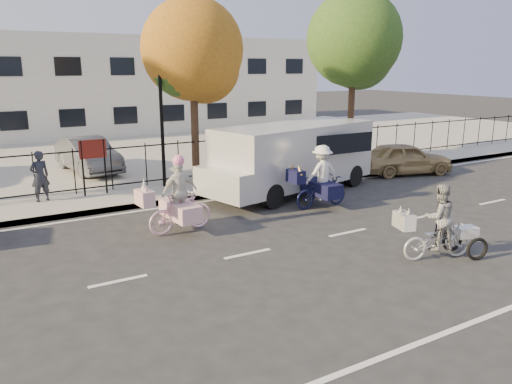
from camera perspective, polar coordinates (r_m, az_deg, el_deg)
ground at (r=11.62m, az=-0.95°, el=-7.10°), size 120.00×120.00×0.00m
road_markings at (r=11.61m, az=-0.95°, el=-7.07°), size 60.00×9.52×0.01m
curb at (r=15.97m, az=-9.88°, el=-1.05°), size 60.00×0.10×0.15m
sidewalk at (r=16.93m, az=-11.14°, el=-0.24°), size 60.00×2.20×0.15m
parking_lot at (r=25.35m, az=-17.89°, el=4.10°), size 60.00×15.60×0.15m
iron_fence at (r=17.77m, az=-12.45°, el=3.10°), size 58.00×0.06×1.50m
building at (r=34.86m, az=-22.01°, el=11.19°), size 34.00×10.00×6.00m
lamppost at (r=17.28m, az=-10.83°, el=10.28°), size 0.36×0.36×4.33m
street_sign at (r=16.83m, az=-18.11°, el=3.92°), size 0.85×0.06×1.80m
zebra_trike at (r=11.86m, az=20.10°, el=-4.15°), size 2.00×1.19×1.72m
unicorn_bike at (r=13.03m, az=-8.81°, el=-1.38°), size 2.04×1.43×2.04m
bull_bike at (r=15.33m, az=7.40°, el=1.06°), size 2.04×1.39×1.92m
white_van at (r=17.03m, az=4.11°, el=4.23°), size 6.94×3.56×2.32m
gold_sedan at (r=20.80m, az=16.60°, el=3.71°), size 4.05×2.52×1.29m
pedestrian at (r=16.66m, az=-23.48°, el=1.67°), size 0.65×0.50×1.58m
lot_car_c at (r=20.79m, az=-18.66°, el=4.05°), size 1.94×4.22×1.34m
lot_car_d at (r=23.92m, az=6.07°, el=5.88°), size 2.54×4.02×1.28m
tree_mid at (r=18.34m, az=-6.91°, el=15.31°), size 3.61×3.59×6.58m
tree_east at (r=22.34m, az=11.32°, el=16.26°), size 3.99×3.99×7.32m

